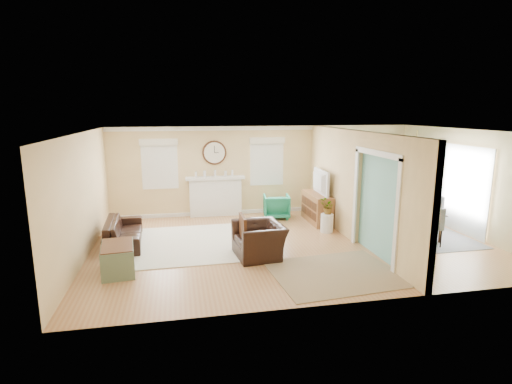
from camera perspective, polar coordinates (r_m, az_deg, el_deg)
floor at (r=9.42m, az=5.18°, el=-7.34°), size 9.00×9.00×0.00m
wall_back at (r=11.95m, az=1.26°, el=3.18°), size 9.00×0.02×2.60m
wall_front at (r=6.34m, az=13.01°, el=-4.73°), size 9.00×0.02×2.60m
wall_left at (r=8.94m, az=-23.56°, el=-0.68°), size 0.02×6.00×2.60m
wall_right at (r=11.21m, az=27.98°, el=1.25°), size 0.02×6.00×2.60m
ceiling at (r=8.92m, az=5.48°, el=8.66°), size 9.00×6.00×0.02m
partition at (r=9.86m, az=13.33°, el=1.40°), size 0.17×6.00×2.60m
fireplace at (r=11.73m, az=-5.80°, el=-0.53°), size 1.70×0.30×1.17m
wall_clock at (r=11.62m, az=-5.97°, el=5.62°), size 0.70×0.07×0.70m
window_left at (r=11.59m, az=-13.62°, el=4.38°), size 1.05×0.13×1.42m
window_right at (r=11.87m, az=1.56°, el=4.87°), size 1.05×0.13×1.42m
french_doors at (r=11.21m, az=27.70°, el=0.24°), size 0.06×1.70×2.20m
pendant at (r=10.22m, az=21.87°, el=6.01°), size 0.30×0.30×0.55m
rug_cream at (r=9.51m, az=-8.00°, el=-7.17°), size 3.32×2.89×0.02m
rug_jute at (r=7.90m, az=11.23°, el=-11.30°), size 2.51×2.13×0.01m
rug_grey at (r=10.91m, az=20.63°, el=-5.36°), size 2.47×3.08×0.01m
sofa at (r=9.78m, az=-18.36°, el=-5.41°), size 0.89×2.03×0.58m
eames_chair at (r=8.50m, az=0.45°, el=-6.88°), size 1.06×1.19×0.71m
green_chair at (r=11.50m, az=2.95°, el=-2.06°), size 0.81×0.83×0.67m
trunk at (r=8.16m, az=-19.11°, el=-8.97°), size 0.69×1.02×0.55m
credenza at (r=11.17m, az=8.68°, el=-2.25°), size 0.47×1.39×0.80m
tv at (r=11.02m, az=8.71°, el=1.46°), size 0.19×1.17×0.67m
garden_stool at (r=10.33m, az=10.10°, el=-4.39°), size 0.32×0.32×0.47m
potted_plant at (r=10.22m, az=10.18°, el=-2.06°), size 0.40×0.37×0.39m
dining_table at (r=10.82m, az=20.76°, el=-3.66°), size 1.30×2.05×0.68m
dining_chair_n at (r=11.70m, az=18.49°, el=-1.51°), size 0.45×0.45×0.88m
dining_chair_s at (r=9.96m, az=23.87°, el=-4.04°), size 0.50×0.50×0.91m
dining_chair_w at (r=10.45m, az=17.56°, el=-2.47°), size 0.46×0.46×1.03m
dining_chair_e at (r=11.11m, az=23.88°, el=-2.42°), size 0.52×0.52×0.94m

